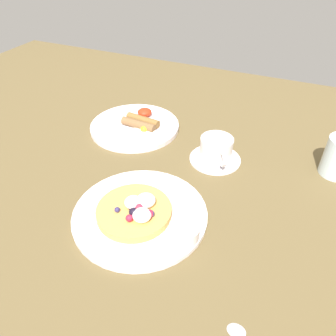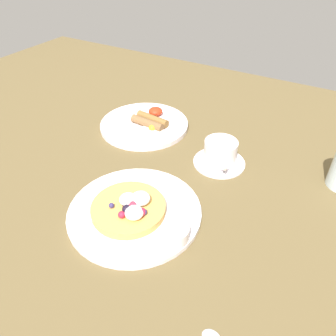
{
  "view_description": "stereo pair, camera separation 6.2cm",
  "coord_description": "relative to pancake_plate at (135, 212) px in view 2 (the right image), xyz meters",
  "views": [
    {
      "loc": [
        0.25,
        -0.52,
        0.48
      ],
      "look_at": [
        0.03,
        -0.01,
        0.04
      ],
      "focal_mm": 34.43,
      "sensor_mm": 36.0,
      "label": 1
    },
    {
      "loc": [
        0.31,
        -0.49,
        0.48
      ],
      "look_at": [
        0.03,
        -0.01,
        0.04
      ],
      "focal_mm": 34.43,
      "sensor_mm": 36.0,
      "label": 2
    }
  ],
  "objects": [
    {
      "name": "coffee_cup",
      "position": [
        0.08,
        0.24,
        0.03
      ],
      "size": [
        0.08,
        0.1,
        0.05
      ],
      "color": "white",
      "rests_on": "coffee_saucer"
    },
    {
      "name": "syrup_ramekin",
      "position": [
        0.11,
        -0.02,
        0.02
      ],
      "size": [
        0.05,
        0.05,
        0.03
      ],
      "color": "white",
      "rests_on": "pancake_plate"
    },
    {
      "name": "ground_plane",
      "position": [
        -0.02,
        0.13,
        -0.02
      ],
      "size": [
        2.01,
        1.41,
        0.03
      ],
      "primitive_type": "cube",
      "color": "brown"
    },
    {
      "name": "pancake_plate",
      "position": [
        0.0,
        0.0,
        0.0
      ],
      "size": [
        0.27,
        0.27,
        0.01
      ],
      "primitive_type": "cylinder",
      "color": "white",
      "rests_on": "ground_plane"
    },
    {
      "name": "fried_breakfast",
      "position": [
        -0.15,
        0.3,
        0.02
      ],
      "size": [
        0.11,
        0.13,
        0.02
      ],
      "color": "brown",
      "rests_on": "breakfast_plate"
    },
    {
      "name": "pancake_with_berries",
      "position": [
        -0.0,
        -0.01,
        0.02
      ],
      "size": [
        0.15,
        0.15,
        0.04
      ],
      "color": "gold",
      "rests_on": "pancake_plate"
    },
    {
      "name": "breakfast_plate",
      "position": [
        -0.17,
        0.3,
        0.0
      ],
      "size": [
        0.25,
        0.25,
        0.01
      ],
      "primitive_type": "cylinder",
      "color": "white",
      "rests_on": "ground_plane"
    },
    {
      "name": "coffee_saucer",
      "position": [
        0.08,
        0.24,
        -0.0
      ],
      "size": [
        0.13,
        0.13,
        0.01
      ],
      "primitive_type": "cylinder",
      "color": "white",
      "rests_on": "ground_plane"
    }
  ]
}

